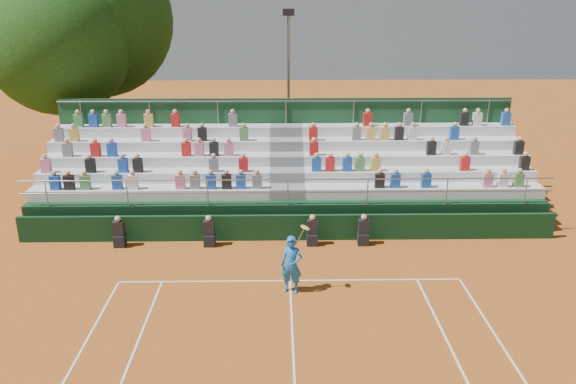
{
  "coord_description": "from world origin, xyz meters",
  "views": [
    {
      "loc": [
        -0.36,
        -16.08,
        8.69
      ],
      "look_at": [
        0.0,
        3.5,
        1.8
      ],
      "focal_mm": 35.0,
      "sensor_mm": 36.0,
      "label": 1
    }
  ],
  "objects_px": {
    "tree_east": "(96,21)",
    "tennis_player": "(292,265)",
    "tree_west": "(58,42)",
    "floodlight_mast": "(289,75)"
  },
  "relations": [
    {
      "from": "tree_east",
      "to": "tennis_player",
      "type": "bearing_deg",
      "value": -56.86
    },
    {
      "from": "tree_west",
      "to": "floodlight_mast",
      "type": "xyz_separation_m",
      "value": [
        11.03,
        2.32,
        -1.87
      ]
    },
    {
      "from": "tree_west",
      "to": "floodlight_mast",
      "type": "distance_m",
      "value": 11.42
    },
    {
      "from": "floodlight_mast",
      "to": "tennis_player",
      "type": "bearing_deg",
      "value": -90.73
    },
    {
      "from": "tree_west",
      "to": "tree_east",
      "type": "bearing_deg",
      "value": 64.71
    },
    {
      "from": "tennis_player",
      "to": "floodlight_mast",
      "type": "bearing_deg",
      "value": 89.27
    },
    {
      "from": "tree_west",
      "to": "tennis_player",
      "type": "bearing_deg",
      "value": -48.77
    },
    {
      "from": "tree_west",
      "to": "floodlight_mast",
      "type": "relative_size",
      "value": 1.25
    },
    {
      "from": "tennis_player",
      "to": "tree_east",
      "type": "relative_size",
      "value": 0.2
    },
    {
      "from": "tennis_player",
      "to": "tree_east",
      "type": "xyz_separation_m",
      "value": [
        -9.68,
        14.82,
        6.52
      ]
    }
  ]
}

